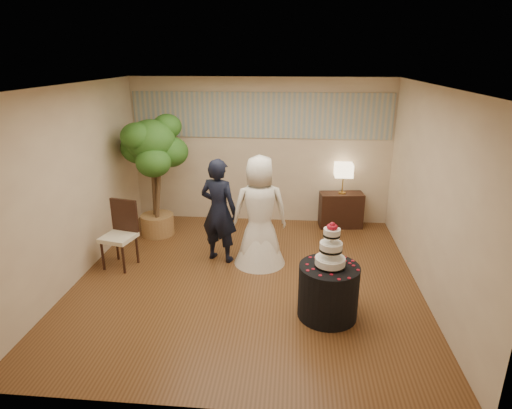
# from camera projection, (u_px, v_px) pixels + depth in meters

# --- Properties ---
(floor) EXTENTS (5.00, 5.00, 0.00)m
(floor) POSITION_uv_depth(u_px,v_px,m) (247.00, 279.00, 6.40)
(floor) COLOR brown
(floor) RESTS_ON ground
(ceiling) EXTENTS (5.00, 5.00, 0.00)m
(ceiling) POSITION_uv_depth(u_px,v_px,m) (245.00, 86.00, 5.47)
(ceiling) COLOR white
(ceiling) RESTS_ON wall_back
(wall_back) EXTENTS (5.00, 0.06, 2.80)m
(wall_back) POSITION_uv_depth(u_px,v_px,m) (261.00, 152.00, 8.28)
(wall_back) COLOR beige
(wall_back) RESTS_ON ground
(wall_front) EXTENTS (5.00, 0.06, 2.80)m
(wall_front) POSITION_uv_depth(u_px,v_px,m) (213.00, 278.00, 3.59)
(wall_front) COLOR beige
(wall_front) RESTS_ON ground
(wall_left) EXTENTS (0.06, 5.00, 2.80)m
(wall_left) POSITION_uv_depth(u_px,v_px,m) (74.00, 185.00, 6.15)
(wall_left) COLOR beige
(wall_left) RESTS_ON ground
(wall_right) EXTENTS (0.06, 5.00, 2.80)m
(wall_right) POSITION_uv_depth(u_px,v_px,m) (432.00, 195.00, 5.72)
(wall_right) COLOR beige
(wall_right) RESTS_ON ground
(mural_border) EXTENTS (4.90, 0.02, 0.85)m
(mural_border) POSITION_uv_depth(u_px,v_px,m) (261.00, 115.00, 8.03)
(mural_border) COLOR #9CA094
(mural_border) RESTS_ON wall_back
(groom) EXTENTS (0.71, 0.58, 1.69)m
(groom) POSITION_uv_depth(u_px,v_px,m) (219.00, 211.00, 6.75)
(groom) COLOR black
(groom) RESTS_ON floor
(bride) EXTENTS (0.99, 0.95, 1.76)m
(bride) POSITION_uv_depth(u_px,v_px,m) (260.00, 211.00, 6.63)
(bride) COLOR white
(bride) RESTS_ON floor
(cake_table) EXTENTS (0.92, 0.92, 0.70)m
(cake_table) POSITION_uv_depth(u_px,v_px,m) (328.00, 291.00, 5.40)
(cake_table) COLOR black
(cake_table) RESTS_ON floor
(wedding_cake) EXTENTS (0.38, 0.38, 0.59)m
(wedding_cake) POSITION_uv_depth(u_px,v_px,m) (331.00, 245.00, 5.19)
(wedding_cake) COLOR white
(wedding_cake) RESTS_ON cake_table
(console) EXTENTS (0.85, 0.45, 0.68)m
(console) POSITION_uv_depth(u_px,v_px,m) (341.00, 210.00, 8.27)
(console) COLOR black
(console) RESTS_ON floor
(table_lamp) EXTENTS (0.33, 0.33, 0.58)m
(table_lamp) POSITION_uv_depth(u_px,v_px,m) (343.00, 179.00, 8.06)
(table_lamp) COLOR beige
(table_lamp) RESTS_ON console
(ficus_tree) EXTENTS (1.36, 1.36, 2.25)m
(ficus_tree) POSITION_uv_depth(u_px,v_px,m) (154.00, 176.00, 7.64)
(ficus_tree) COLOR #2B5B1C
(ficus_tree) RESTS_ON floor
(side_chair) EXTENTS (0.58, 0.59, 1.05)m
(side_chair) POSITION_uv_depth(u_px,v_px,m) (118.00, 236.00, 6.63)
(side_chair) COLOR black
(side_chair) RESTS_ON floor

